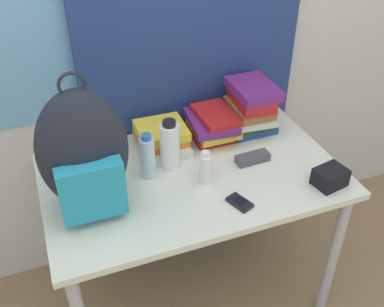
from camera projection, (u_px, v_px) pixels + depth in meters
wall_back at (154, 28)px, 1.98m from camera, size 6.00×0.06×2.50m
curtain_blue at (192, 28)px, 1.98m from camera, size 1.06×0.04×2.50m
desk at (192, 190)px, 1.96m from camera, size 1.24×0.76×0.78m
backpack at (84, 155)px, 1.60m from camera, size 0.33×0.24×0.56m
book_stack_left at (162, 137)px, 2.03m from camera, size 0.22×0.27×0.10m
book_stack_center at (213, 124)px, 2.08m from camera, size 0.22×0.28×0.13m
book_stack_right at (250, 107)px, 2.11m from camera, size 0.22×0.30×0.24m
water_bottle at (148, 157)px, 1.83m from camera, size 0.06×0.06×0.20m
sports_bottle at (170, 145)px, 1.87m from camera, size 0.08×0.08×0.23m
sunscreen_bottle at (205, 168)px, 1.81m from camera, size 0.05×0.05×0.15m
cell_phone at (240, 202)px, 1.73m from camera, size 0.09×0.11×0.02m
sunglasses_case at (253, 158)px, 1.95m from camera, size 0.15×0.06×0.04m
camera_pouch at (330, 177)px, 1.81m from camera, size 0.14×0.12×0.07m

